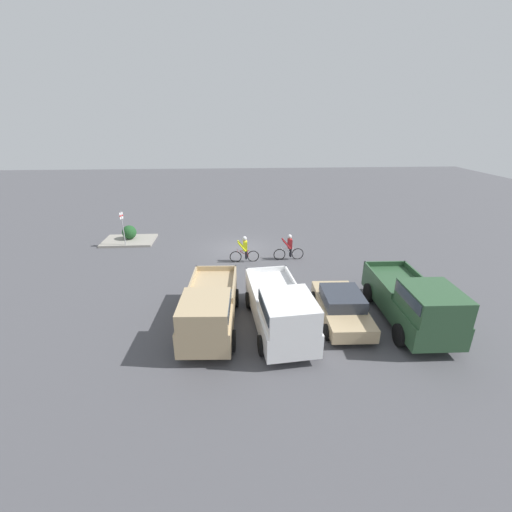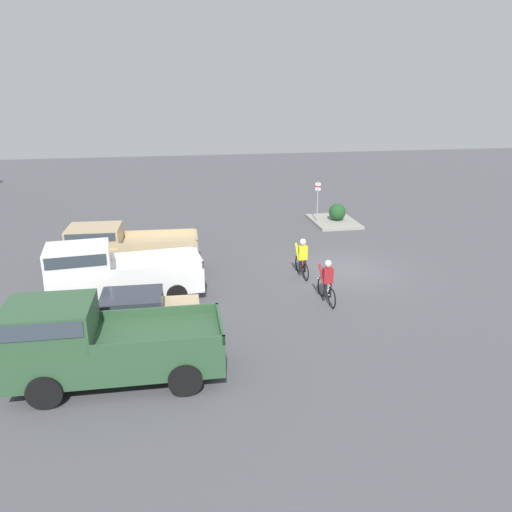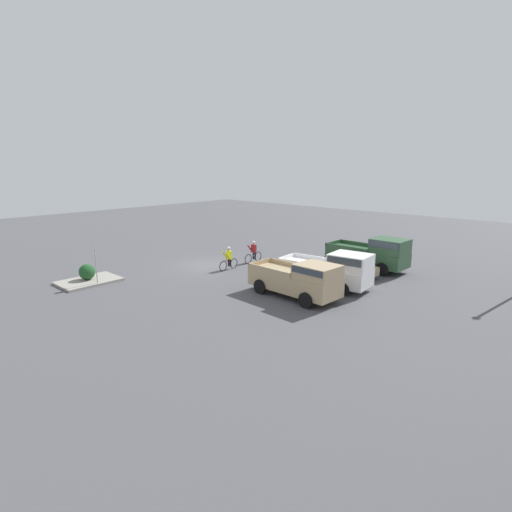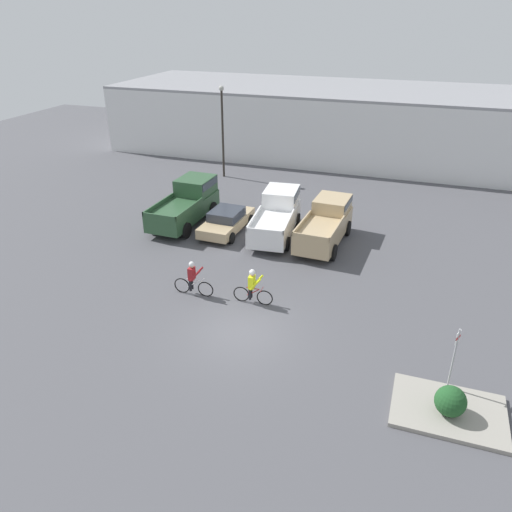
{
  "view_description": "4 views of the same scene",
  "coord_description": "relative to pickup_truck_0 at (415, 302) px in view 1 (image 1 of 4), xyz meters",
  "views": [
    {
      "loc": [
        0.2,
        21.56,
        8.21
      ],
      "look_at": [
        -0.86,
        4.26,
        1.2
      ],
      "focal_mm": 24.0,
      "sensor_mm": 36.0,
      "label": 1
    },
    {
      "loc": [
        -19.46,
        7.66,
        7.63
      ],
      "look_at": [
        -0.86,
        4.26,
        1.2
      ],
      "focal_mm": 35.0,
      "sensor_mm": 36.0,
      "label": 2
    },
    {
      "loc": [
        18.42,
        21.97,
        7.23
      ],
      "look_at": [
        -0.86,
        4.26,
        1.2
      ],
      "focal_mm": 28.0,
      "sensor_mm": 36.0,
      "label": 3
    },
    {
      "loc": [
        5.97,
        -15.35,
        11.67
      ],
      "look_at": [
        -0.86,
        4.26,
        1.2
      ],
      "focal_mm": 35.0,
      "sensor_mm": 36.0,
      "label": 4
    }
  ],
  "objects": [
    {
      "name": "shrub",
      "position": [
        14.87,
        -11.89,
        -0.57
      ],
      "size": [
        0.98,
        0.98,
        0.98
      ],
      "color": "#1E4C23",
      "rests_on": "curb_island"
    },
    {
      "name": "sedan_0",
      "position": [
        2.79,
        -0.75,
        -0.54
      ],
      "size": [
        2.08,
        4.37,
        1.33
      ],
      "color": "tan",
      "rests_on": "ground_plane"
    },
    {
      "name": "fire_lane_sign",
      "position": [
        14.84,
        -10.64,
        0.3
      ],
      "size": [
        0.15,
        0.28,
        2.52
      ],
      "color": "#9E9EA3",
      "rests_on": "ground_plane"
    },
    {
      "name": "pickup_truck_2",
      "position": [
        8.41,
        -0.18,
        -0.1
      ],
      "size": [
        2.37,
        5.43,
        2.12
      ],
      "color": "tan",
      "rests_on": "ground_plane"
    },
    {
      "name": "ground_plane",
      "position": [
        7.06,
        -9.69,
        -1.21
      ],
      "size": [
        80.0,
        80.0,
        0.0
      ],
      "primitive_type": "plane",
      "color": "#4C4C51"
    },
    {
      "name": "cyclist_0",
      "position": [
        6.77,
        -7.52,
        -0.37
      ],
      "size": [
        1.8,
        0.46,
        1.67
      ],
      "color": "black",
      "rests_on": "ground_plane"
    },
    {
      "name": "pickup_truck_0",
      "position": [
        0.0,
        0.0,
        0.0
      ],
      "size": [
        2.39,
        5.63,
        2.34
      ],
      "color": "#2D5133",
      "rests_on": "ground_plane"
    },
    {
      "name": "cyclist_1",
      "position": [
        4.01,
        -7.71,
        -0.39
      ],
      "size": [
        1.89,
        0.47,
        1.66
      ],
      "color": "black",
      "rests_on": "ground_plane"
    },
    {
      "name": "pickup_truck_1",
      "position": [
        5.54,
        0.11,
        -0.08
      ],
      "size": [
        2.62,
        5.69,
        2.22
      ],
      "color": "white",
      "rests_on": "ground_plane"
    },
    {
      "name": "curb_island",
      "position": [
        14.9,
        -11.7,
        -1.14
      ],
      "size": [
        3.53,
        2.49,
        0.15
      ],
      "primitive_type": "cube",
      "color": "gray",
      "rests_on": "ground_plane"
    }
  ]
}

